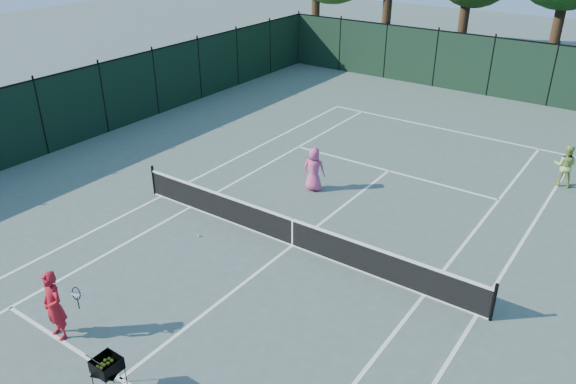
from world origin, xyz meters
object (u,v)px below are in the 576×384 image
Objects in this scene: coach at (54,306)px; player_pink at (314,169)px; loose_ball_midcourt at (199,236)px; ball_hopper at (107,365)px; player_green at (565,165)px.

player_pink is at bearing 89.64° from coach.
player_pink is (0.71, 9.74, -0.09)m from coach.
ball_hopper is at bearing -63.19° from loose_ball_midcourt.
ball_hopper is (1.69, -10.21, 0.02)m from player_pink.
player_pink is at bearing 77.23° from ball_hopper.
loose_ball_midcourt is (-1.12, -4.65, -0.75)m from player_pink.
player_green is (7.04, 5.39, -0.02)m from player_pink.
loose_ball_midcourt is at bearing 56.61° from player_pink.
ball_hopper is 6.28m from loose_ball_midcourt.
ball_hopper is at bearing 79.57° from player_pink.
coach is at bearing -85.40° from loose_ball_midcourt.
coach is 17.00m from player_green.
player_green is 22.50× the size of loose_ball_midcourt.
player_pink is 1.03× the size of player_green.
coach is at bearing 146.68° from ball_hopper.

